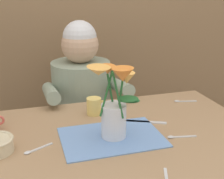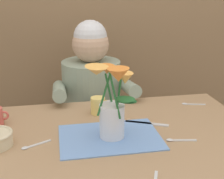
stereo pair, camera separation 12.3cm
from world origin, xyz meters
The scene contains 9 objects.
dining_table centered at (0.00, 0.00, 0.64)m, with size 1.20×0.80×0.74m.
seated_person centered at (-0.02, 0.62, 0.56)m, with size 0.45×0.47×1.14m.
striped_placemat centered at (-0.03, -0.01, 0.74)m, with size 0.40×0.28×0.01m, color #6B93D1.
flower_vase centered at (-0.02, -0.02, 0.89)m, with size 0.21×0.22×0.31m.
dinner_knife centered at (0.16, 0.08, 0.74)m, with size 0.19×0.02×0.01m, color silver.
coffee_cup centered at (-0.04, 0.23, 0.78)m, with size 0.09×0.07×0.08m.
spoon_0 centered at (-0.33, -0.03, 0.74)m, with size 0.11×0.07×0.01m.
spoon_1 centered at (0.44, 0.26, 0.74)m, with size 0.12×0.04×0.01m.
spoon_3 centered at (0.23, -0.09, 0.74)m, with size 0.12×0.04×0.01m.
Camera 2 is at (-0.22, -1.09, 1.32)m, focal length 49.14 mm.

